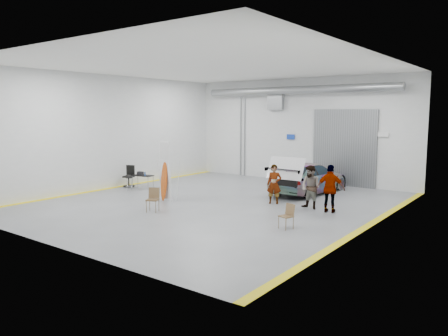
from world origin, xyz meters
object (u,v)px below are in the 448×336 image
Objects in this scene: surfboard_display at (165,175)px; person_b at (311,187)px; sedan_car at (309,178)px; shop_stool at (129,184)px; folding_chair_near at (153,204)px; person_c at (330,189)px; office_chair at (130,178)px; work_table at (142,175)px; person_a at (274,184)px; folding_chair_far at (286,221)px.

person_b is at bearing 32.84° from surfboard_display.
sedan_car reaches higher than shop_stool.
surfboard_display is (-6.04, -2.48, 0.27)m from person_b.
surfboard_display is 3.01× the size of folding_chair_near.
person_c reaches higher than shop_stool.
sedan_car is 4.61× the size of office_chair.
surfboard_display is at bearing 5.48° from person_c.
surfboard_display is at bearing 94.35° from folding_chair_near.
person_b is 6.53m from surfboard_display.
shop_stool is at bearing 122.36° from folding_chair_near.
office_chair is at bearing 120.23° from folding_chair_near.
person_c is at bearing 130.05° from sedan_car.
office_chair reaches higher than work_table.
surfboard_display is at bearing -148.07° from person_b.
person_a reaches higher than folding_chair_near.
person_a is 2.02× the size of folding_chair_far.
folding_chair_far is 1.22× the size of shop_stool.
folding_chair_far is at bearing -76.22° from person_a.
sedan_car is 5.45× the size of folding_chair_near.
person_c is at bearing -25.32° from person_a.
person_c is 1.62× the size of work_table.
person_b is at bearing 120.26° from sedan_car.
person_a reaches higher than office_chair.
person_c is 3.38m from folding_chair_far.
folding_chair_near is 5.71m from folding_chair_far.
folding_chair_far is at bearing -17.61° from folding_chair_near.
person_b is at bearing -22.90° from person_c.
folding_chair_far reaches higher than shop_stool.
shop_stool is 0.63× the size of office_chair.
sedan_car reaches higher than work_table.
office_chair is (-8.62, -4.24, -0.26)m from sedan_car.
folding_chair_near reaches higher than folding_chair_far.
folding_chair_far is at bearing -14.93° from work_table.
person_c is 2.24× the size of folding_chair_far.
person_c is 2.73× the size of shop_stool.
person_a is at bearing 92.98° from sedan_car.
person_a is 5.40m from folding_chair_near.
person_b is (1.75, -3.41, 0.15)m from sedan_car.
person_c reaches higher than person_a.
folding_chair_near is at bearing -128.48° from person_b.
office_chair is (-8.61, -0.81, -0.38)m from person_a.
person_c is at bearing -0.45° from person_b.
surfboard_display reaches higher than person_a.
person_b reaches higher than folding_chair_near.
person_c is at bearing -18.14° from office_chair.
sedan_car is 3.01× the size of person_a.
person_a reaches higher than shop_stool.
folding_chair_far is at bearing -68.20° from person_b.
folding_chair_far is at bearing 113.06° from sedan_car.
shop_stool is at bearing -4.57° from person_c.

